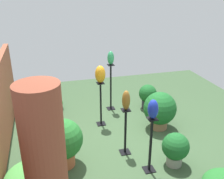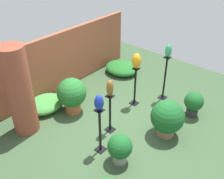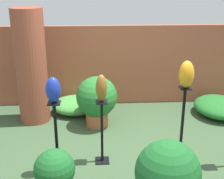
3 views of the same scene
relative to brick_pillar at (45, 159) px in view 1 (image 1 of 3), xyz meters
name	(u,v)px [view 1 (image 1 of 3)]	position (x,y,z in m)	size (l,w,h in m)	color
ground_plane	(119,144)	(1.50, -1.43, -1.03)	(8.00, 8.00, 0.00)	#385133
brick_pillar	(45,159)	(0.00, 0.00, 0.00)	(0.55, 0.55, 2.05)	brown
pedestal_cobalt	(150,148)	(0.61, -1.74, -0.55)	(0.20, 0.20, 1.04)	black
pedestal_bronze	(125,134)	(1.21, -1.48, -0.60)	(0.20, 0.20, 0.94)	black
pedestal_amber	(101,106)	(2.41, -1.27, -0.55)	(0.20, 0.20, 1.04)	black
pedestal_jade	(111,89)	(3.13, -1.70, -0.47)	(0.20, 0.20, 1.21)	black
art_vase_cobalt	(153,109)	(0.61, -1.74, 0.18)	(0.19, 0.18, 0.34)	#192D9E
art_vase_bronze	(126,100)	(1.21, -1.48, 0.10)	(0.15, 0.15, 0.38)	brown
art_vase_amber	(100,74)	(2.41, -1.27, 0.21)	(0.21, 0.23, 0.39)	orange
art_vase_jade	(111,58)	(3.13, -1.70, 0.36)	(0.16, 0.17, 0.34)	#2D9356
potted_plant_back_center	(63,141)	(1.15, -0.30, -0.51)	(0.72, 0.72, 0.91)	#B25B38
potted_plant_walkway_edge	(148,95)	(2.94, -2.65, -0.66)	(0.46, 0.46, 0.65)	#2D2D33
potted_plant_mid_left	(160,109)	(1.91, -2.51, -0.56)	(0.74, 0.74, 0.86)	#936B4C
potted_plant_mid_right	(175,148)	(0.63, -2.23, -0.67)	(0.49, 0.49, 0.64)	gray
foliage_bed_east	(42,105)	(3.51, 0.04, -0.87)	(0.93, 1.06, 0.32)	#236B28
foliage_bed_center	(30,178)	(0.75, 0.30, -0.87)	(0.96, 0.83, 0.31)	#479942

